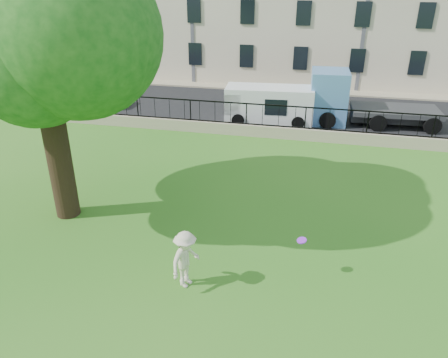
% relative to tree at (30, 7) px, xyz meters
% --- Properties ---
extents(ground, '(120.00, 120.00, 0.00)m').
position_rel_tree_xyz_m(ground, '(4.79, -2.58, -6.86)').
color(ground, '#2A6F1A').
rests_on(ground, ground).
extents(retaining_wall, '(50.00, 0.40, 0.60)m').
position_rel_tree_xyz_m(retaining_wall, '(4.79, 9.42, -6.56)').
color(retaining_wall, gray).
rests_on(retaining_wall, ground).
extents(iron_railing, '(50.00, 0.05, 1.13)m').
position_rel_tree_xyz_m(iron_railing, '(4.79, 9.42, -5.71)').
color(iron_railing, black).
rests_on(iron_railing, retaining_wall).
extents(street, '(60.00, 9.00, 0.01)m').
position_rel_tree_xyz_m(street, '(4.79, 14.12, -6.85)').
color(street, black).
rests_on(street, ground).
extents(sidewalk, '(60.00, 1.40, 0.12)m').
position_rel_tree_xyz_m(sidewalk, '(4.79, 19.32, -6.80)').
color(sidewalk, gray).
rests_on(sidewalk, ground).
extents(tree, '(8.23, 6.43, 10.28)m').
position_rel_tree_xyz_m(tree, '(0.00, 0.00, 0.00)').
color(tree, black).
rests_on(tree, ground).
extents(man, '(0.95, 1.23, 1.68)m').
position_rel_tree_xyz_m(man, '(5.38, -2.83, -6.02)').
color(man, beige).
rests_on(man, ground).
extents(frisbee, '(0.35, 0.35, 0.12)m').
position_rel_tree_xyz_m(frisbee, '(8.36, -1.70, -5.70)').
color(frisbee, '#9328E6').
extents(red_sedan, '(4.59, 1.80, 1.49)m').
position_rel_tree_xyz_m(red_sedan, '(-6.01, 12.82, -6.11)').
color(red_sedan, maroon).
rests_on(red_sedan, street).
extents(white_van, '(4.96, 2.27, 2.02)m').
position_rel_tree_xyz_m(white_van, '(5.65, 11.82, -5.85)').
color(white_van, white).
rests_on(white_van, street).
extents(blue_truck, '(7.02, 2.81, 2.89)m').
position_rel_tree_xyz_m(blue_truck, '(11.29, 12.82, -5.41)').
color(blue_truck, '#568BCB').
rests_on(blue_truck, street).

